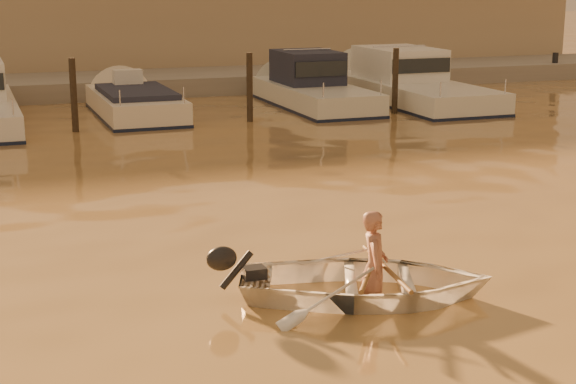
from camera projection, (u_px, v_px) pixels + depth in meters
name	position (u px, v px, depth m)	size (l,w,h in m)	color
ground_plane	(222.00, 300.00, 11.56)	(160.00, 160.00, 0.00)	#905F39
dinghy	(366.00, 282.00, 11.59)	(2.36, 3.31, 0.68)	white
person	(374.00, 266.00, 11.54)	(0.54, 0.36, 1.49)	#A56752
outboard_motor	(253.00, 277.00, 11.61)	(0.90, 0.40, 0.70)	black
oar_port	(386.00, 268.00, 11.54)	(0.06, 0.06, 2.10)	brown
oar_starboard	(371.00, 268.00, 11.54)	(0.06, 0.06, 2.10)	brown
moored_boat_3	(135.00, 109.00, 26.72)	(2.21, 6.32, 0.95)	beige
moored_boat_4	(314.00, 87.00, 28.58)	(2.30, 7.08, 1.75)	silver
moored_boat_5	(410.00, 83.00, 29.74)	(2.77, 9.10, 1.75)	silver
piling_2	(74.00, 99.00, 23.87)	(0.18, 0.18, 2.20)	#2D2319
piling_3	(250.00, 91.00, 25.54)	(0.18, 0.18, 2.20)	#2D2319
piling_4	(395.00, 84.00, 27.11)	(0.18, 0.18, 2.20)	#2D2319
fender_d	(187.00, 124.00, 24.76)	(0.30, 0.30, 0.30)	orange
fender_e	(359.00, 114.00, 26.43)	(0.30, 0.30, 0.30)	silver
quay	(54.00, 92.00, 31.13)	(52.00, 4.00, 1.00)	gray
waterfront_building	(37.00, 20.00, 35.61)	(46.00, 7.00, 4.80)	#9E8466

